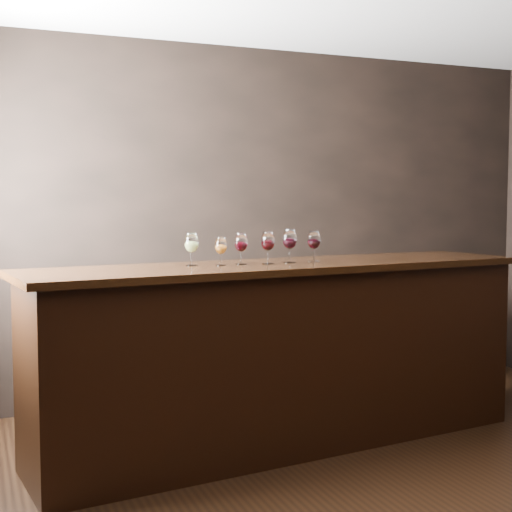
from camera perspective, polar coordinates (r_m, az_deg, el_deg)
name	(u,v)px	position (r m, az deg, el deg)	size (l,w,h in m)	color
ground	(421,493)	(4.15, 13.05, -17.97)	(5.00, 5.00, 0.00)	black
room_shell	(377,156)	(3.82, 9.64, 7.92)	(5.02, 4.52, 2.81)	black
bar_counter	(285,357)	(4.64, 2.34, -8.12)	(3.25, 0.70, 1.14)	black
bar_top	(285,266)	(4.55, 2.37, -0.83)	(3.36, 0.78, 0.04)	black
back_bar_shelf	(271,341)	(5.72, 1.19, -6.79)	(2.58, 0.40, 0.93)	black
glass_white	(191,243)	(4.34, -5.18, 1.01)	(0.09, 0.09, 0.20)	white
glass_amber	(221,246)	(4.35, -2.83, 0.79)	(0.07, 0.07, 0.18)	white
glass_red_a	(241,243)	(4.43, -1.20, 1.03)	(0.08, 0.08, 0.20)	white
glass_red_b	(268,242)	(4.46, 0.96, 1.13)	(0.09, 0.09, 0.21)	white
glass_red_c	(290,240)	(4.56, 2.71, 1.30)	(0.09, 0.09, 0.22)	white
glass_red_d	(314,241)	(4.65, 4.66, 1.23)	(0.09, 0.09, 0.20)	white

